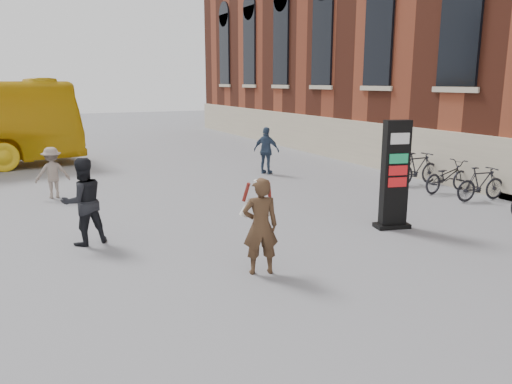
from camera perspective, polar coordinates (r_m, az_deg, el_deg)
name	(u,v)px	position (r m, az deg, el deg)	size (l,w,h in m)	color
ground	(234,268)	(9.41, -2.54, -8.69)	(100.00, 100.00, 0.00)	#9E9EA3
info_pylon	(395,175)	(12.06, 15.58, 1.87)	(0.89, 0.58, 2.55)	black
woman	(260,225)	(8.90, 0.50, -3.77)	(0.78, 0.74, 1.77)	#422D1D
pedestrian_a	(83,202)	(11.11, -19.15, -1.04)	(0.91, 0.71, 1.86)	black
pedestrian_b	(52,173)	(15.98, -22.25, 2.05)	(0.98, 0.57, 1.52)	gray
pedestrian_c	(266,151)	(18.76, 1.21, 4.76)	(1.03, 0.43, 1.76)	#344762
bike_5	(481,184)	(15.88, 24.33, 0.87)	(0.47, 1.68, 1.01)	black
bike_6	(447,176)	(16.73, 20.97, 1.67)	(0.66, 1.89, 1.00)	black
bike_7	(418,168)	(17.62, 17.99, 2.58)	(0.52, 1.84, 1.11)	black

